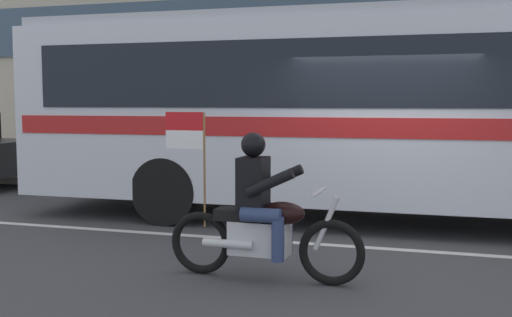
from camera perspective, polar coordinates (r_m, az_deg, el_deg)
The scene contains 6 objects.
ground_plane at distance 8.68m, azimuth 11.63°, elevation -7.33°, with size 60.00×60.00×0.00m, color #3D3D3F.
sidewalk_curb at distance 13.68m, azimuth 13.52°, elevation -2.42°, with size 28.00×3.80×0.15m, color gray.
lane_center_stripe at distance 8.09m, azimuth 11.26°, elevation -8.21°, with size 26.60×0.14×0.01m, color silver.
transit_bus at distance 9.64m, azimuth 17.88°, elevation 5.07°, with size 13.49×2.73×3.22m.
motorcycle_with_rider at distance 6.47m, azimuth 0.54°, elevation -5.53°, with size 2.20×0.64×1.78m.
fire_hydrant at distance 13.67m, azimuth -10.21°, elevation -0.49°, with size 0.22×0.30×0.75m.
Camera 1 is at (0.71, -8.44, 1.89)m, focal length 42.77 mm.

